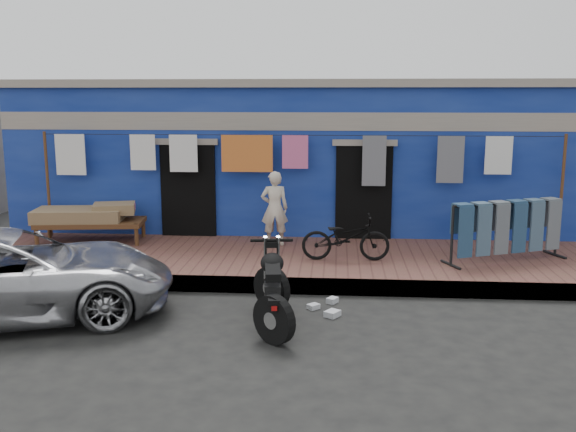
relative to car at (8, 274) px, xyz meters
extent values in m
plane|color=black|center=(3.71, -0.12, -0.64)|extent=(80.00, 80.00, 0.00)
cube|color=brown|center=(3.71, 2.88, -0.51)|extent=(28.00, 3.00, 0.25)
cube|color=gray|center=(3.71, 1.43, -0.51)|extent=(28.00, 0.10, 0.25)
cube|color=navy|center=(3.71, 6.88, 0.96)|extent=(12.00, 5.00, 3.20)
cube|color=#9E9384|center=(3.71, 4.44, 1.91)|extent=(12.00, 0.14, 0.35)
cube|color=#9E9384|center=(3.71, 6.88, 2.64)|extent=(12.20, 5.20, 0.16)
cube|color=black|center=(1.51, 4.36, 0.41)|extent=(1.10, 0.10, 2.10)
cube|color=black|center=(5.01, 4.36, 0.41)|extent=(1.10, 0.10, 2.10)
cylinder|color=brown|center=(-1.29, 4.13, 0.66)|extent=(0.06, 0.06, 2.10)
cylinder|color=brown|center=(8.71, 4.13, 0.66)|extent=(0.06, 0.06, 2.10)
cylinder|color=black|center=(3.71, 4.13, 1.66)|extent=(10.00, 0.01, 0.01)
cube|color=silver|center=(-0.78, 4.13, 1.26)|extent=(0.60, 0.02, 0.81)
cube|color=silver|center=(0.68, 4.13, 1.31)|extent=(0.50, 0.02, 0.70)
cube|color=silver|center=(1.49, 4.13, 1.30)|extent=(0.55, 0.02, 0.73)
cube|color=#CC4C26|center=(2.74, 4.13, 1.30)|extent=(1.00, 0.02, 0.71)
cube|color=#D25A8F|center=(3.68, 4.13, 1.34)|extent=(0.50, 0.02, 0.64)
cube|color=slate|center=(5.19, 4.13, 1.18)|extent=(0.45, 0.02, 0.96)
cube|color=slate|center=(6.62, 4.13, 1.21)|extent=(0.50, 0.02, 0.89)
cube|color=silver|center=(7.51, 4.13, 1.30)|extent=(0.50, 0.02, 0.72)
imported|color=#B6B6BB|center=(0.00, 0.00, 0.00)|extent=(4.97, 3.50, 1.28)
imported|color=beige|center=(3.32, 3.66, 0.32)|extent=(0.55, 0.40, 1.41)
imported|color=black|center=(4.65, 2.62, 0.09)|extent=(1.51, 0.58, 0.97)
cube|color=silver|center=(4.17, 0.72, -0.60)|extent=(0.21, 0.20, 0.07)
cube|color=silver|center=(4.45, 1.01, -0.60)|extent=(0.19, 0.21, 0.08)
cube|color=silver|center=(4.45, 0.42, -0.60)|extent=(0.25, 0.26, 0.08)
camera|label=1|loc=(4.50, -8.18, 2.42)|focal=40.00mm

